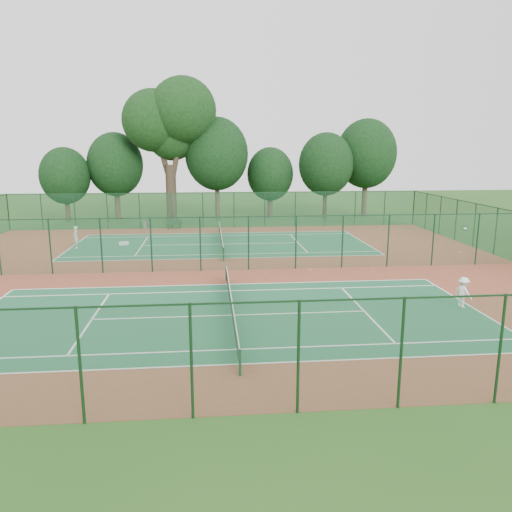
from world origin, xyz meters
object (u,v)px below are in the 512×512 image
at_px(kit_bag, 124,243).
at_px(big_tree, 170,120).
at_px(player_far, 76,237).
at_px(trash_bin, 145,225).
at_px(player_near, 463,292).
at_px(bench, 174,224).

height_order(kit_bag, big_tree, big_tree).
relative_size(player_far, trash_bin, 2.21).
distance_m(player_near, bench, 30.68).
xyz_separation_m(bench, kit_bag, (-3.57, -8.07, -0.31)).
height_order(trash_bin, bench, bench).
xyz_separation_m(player_near, bench, (-15.73, 26.34, -0.32)).
bearing_deg(player_near, player_far, 28.84).
bearing_deg(big_tree, kit_bag, -103.19).
xyz_separation_m(player_far, big_tree, (6.59, 14.40, 9.71)).
height_order(player_near, big_tree, big_tree).
height_order(player_far, bench, player_far).
bearing_deg(bench, big_tree, 81.10).
xyz_separation_m(player_near, player_far, (-22.77, 17.18, 0.11)).
bearing_deg(player_far, bench, 119.93).
bearing_deg(big_tree, trash_bin, -115.10).
bearing_deg(big_tree, player_near, -62.88).
distance_m(player_near, kit_bag, 26.58).
xyz_separation_m(player_near, trash_bin, (-18.57, 26.46, -0.38)).
distance_m(player_far, kit_bag, 3.72).
bearing_deg(bench, player_far, -141.36).
distance_m(player_near, player_far, 28.53).
bearing_deg(player_far, player_near, 30.45).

